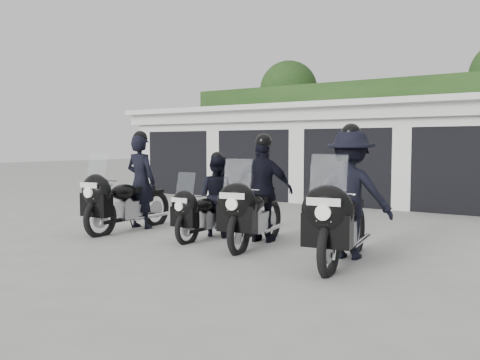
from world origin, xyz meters
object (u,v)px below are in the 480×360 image
Objects in this scene: police_bike_a at (130,190)px; police_bike_d at (347,201)px; police_bike_b at (212,200)px; police_bike_c at (259,196)px.

police_bike_d is (4.71, -0.09, 0.08)m from police_bike_a.
police_bike_c is at bearing -1.96° from police_bike_b.
police_bike_c is at bearing 3.15° from police_bike_a.
police_bike_a is 1.26× the size of police_bike_b.
police_bike_d is (2.85, -0.39, 0.21)m from police_bike_b.
police_bike_a is at bearing 170.73° from police_bike_d.
police_bike_a is 4.71m from police_bike_d.
police_bike_c is 1.81m from police_bike_d.
police_bike_a is at bearing 175.34° from police_bike_c.
police_bike_b is 1.08m from police_bike_c.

